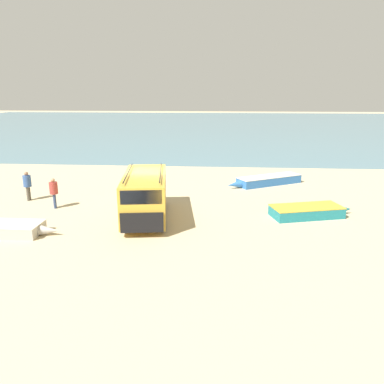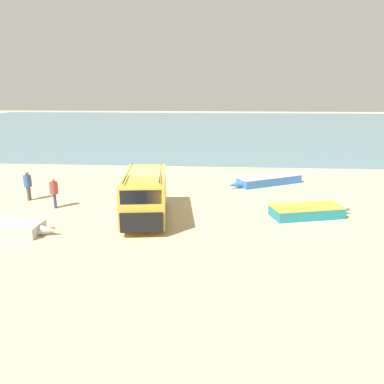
{
  "view_description": "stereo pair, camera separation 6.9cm",
  "coord_description": "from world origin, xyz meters",
  "px_view_note": "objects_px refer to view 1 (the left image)",
  "views": [
    {
      "loc": [
        3.76,
        -18.67,
        6.12
      ],
      "look_at": [
        2.33,
        0.19,
        1.0
      ],
      "focal_mm": 35.0,
      "sensor_mm": 36.0,
      "label": 1
    },
    {
      "loc": [
        3.83,
        -18.67,
        6.12
      ],
      "look_at": [
        2.33,
        0.19,
        1.0
      ],
      "focal_mm": 35.0,
      "sensor_mm": 36.0,
      "label": 2
    }
  ],
  "objects_px": {
    "fishing_rowboat_1": "(267,180)",
    "fisherman_1": "(27,183)",
    "fishing_rowboat_2": "(309,211)",
    "fisherman_0": "(54,190)",
    "parked_van": "(145,194)"
  },
  "relations": [
    {
      "from": "parked_van",
      "to": "fisherman_0",
      "type": "relative_size",
      "value": 3.37
    },
    {
      "from": "parked_van",
      "to": "fisherman_0",
      "type": "height_order",
      "value": "parked_van"
    },
    {
      "from": "fishing_rowboat_1",
      "to": "fisherman_1",
      "type": "bearing_deg",
      "value": -11.08
    },
    {
      "from": "parked_van",
      "to": "fishing_rowboat_1",
      "type": "bearing_deg",
      "value": 129.81
    },
    {
      "from": "fishing_rowboat_1",
      "to": "fisherman_0",
      "type": "height_order",
      "value": "fisherman_0"
    },
    {
      "from": "fishing_rowboat_2",
      "to": "fishing_rowboat_1",
      "type": "bearing_deg",
      "value": 86.05
    },
    {
      "from": "fishing_rowboat_2",
      "to": "parked_van",
      "type": "bearing_deg",
      "value": 171.0
    },
    {
      "from": "fishing_rowboat_2",
      "to": "fisherman_1",
      "type": "height_order",
      "value": "fisherman_1"
    },
    {
      "from": "fisherman_1",
      "to": "fishing_rowboat_1",
      "type": "bearing_deg",
      "value": -160.9
    },
    {
      "from": "parked_van",
      "to": "fishing_rowboat_2",
      "type": "xyz_separation_m",
      "value": [
        8.13,
        0.9,
        -0.95
      ]
    },
    {
      "from": "parked_van",
      "to": "fisherman_0",
      "type": "distance_m",
      "value": 5.38
    },
    {
      "from": "fishing_rowboat_2",
      "to": "fisherman_0",
      "type": "height_order",
      "value": "fisherman_0"
    },
    {
      "from": "parked_van",
      "to": "fishing_rowboat_1",
      "type": "relative_size",
      "value": 1.06
    },
    {
      "from": "parked_van",
      "to": "fisherman_1",
      "type": "bearing_deg",
      "value": -117.63
    },
    {
      "from": "fishing_rowboat_2",
      "to": "fisherman_0",
      "type": "xyz_separation_m",
      "value": [
        -13.34,
        0.4,
        0.72
      ]
    }
  ]
}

